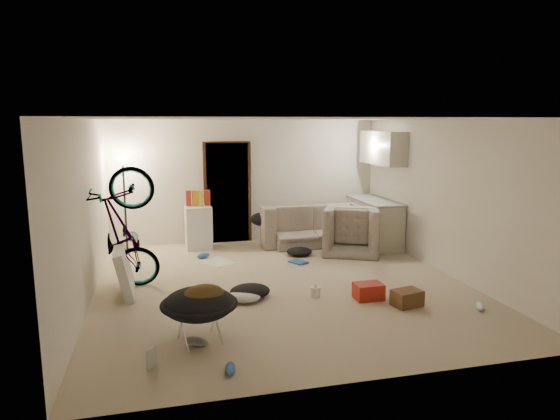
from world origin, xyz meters
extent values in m
cube|color=#C1AF94|center=(0.00, 0.00, -0.01)|extent=(5.50, 6.00, 0.02)
cube|color=white|center=(0.00, 0.00, 2.51)|extent=(5.50, 6.00, 0.02)
cube|color=silver|center=(0.00, 3.01, 1.25)|extent=(5.50, 0.02, 2.50)
cube|color=silver|center=(0.00, -3.01, 1.25)|extent=(5.50, 0.02, 2.50)
cube|color=silver|center=(-2.76, 0.00, 1.25)|extent=(0.02, 6.00, 2.50)
cube|color=silver|center=(2.76, 0.00, 1.25)|extent=(0.02, 6.00, 2.50)
cube|color=black|center=(-0.40, 2.97, 1.02)|extent=(0.85, 0.10, 2.04)
cube|color=#351E12|center=(-0.40, 2.94, 1.02)|extent=(0.97, 0.04, 2.10)
cylinder|color=black|center=(-2.40, 2.65, 0.01)|extent=(0.28, 0.28, 0.03)
cylinder|color=black|center=(-2.40, 2.65, 0.85)|extent=(0.04, 0.04, 1.70)
cone|color=#FFE0A5|center=(-2.40, 2.65, 1.72)|extent=(0.24, 0.24, 0.18)
cube|color=beige|center=(2.43, 2.00, 0.44)|extent=(0.60, 1.50, 0.88)
cube|color=gray|center=(2.43, 2.00, 0.90)|extent=(0.64, 1.54, 0.04)
cube|color=beige|center=(2.56, 2.00, 1.95)|extent=(0.38, 1.40, 0.65)
imported|color=#3D463E|center=(1.21, 2.45, 0.31)|extent=(2.12, 0.86, 0.61)
imported|color=#3D463E|center=(1.79, 1.62, 0.33)|extent=(1.29, 1.23, 0.66)
imported|color=black|center=(-2.30, 0.35, 0.49)|extent=(1.95, 1.02, 1.08)
imported|color=#A82619|center=(-1.96, -2.30, 0.01)|extent=(0.27, 0.26, 0.02)
cube|color=white|center=(-1.04, 2.55, 0.42)|extent=(0.51, 0.51, 0.84)
cube|color=#A82619|center=(-1.21, 2.55, 1.00)|extent=(0.10, 0.08, 0.30)
cube|color=orange|center=(-1.09, 2.55, 1.00)|extent=(0.11, 0.08, 0.30)
cube|color=gold|center=(-0.97, 2.55, 1.00)|extent=(0.11, 0.08, 0.30)
cube|color=#A82619|center=(-0.85, 2.55, 1.00)|extent=(0.10, 0.08, 0.30)
cylinder|color=silver|center=(-1.38, -1.73, 0.20)|extent=(0.57, 0.57, 0.40)
ellipsoid|color=black|center=(-1.38, -1.73, 0.45)|extent=(0.81, 0.81, 0.34)
torus|color=black|center=(-1.38, -1.73, 0.45)|extent=(0.87, 0.87, 0.06)
ellipsoid|color=#483418|center=(-1.33, -1.76, 0.56)|extent=(0.58, 0.53, 0.22)
ellipsoid|color=black|center=(0.26, 2.45, 0.54)|extent=(0.65, 0.57, 0.28)
cube|color=silver|center=(-2.30, 0.17, 0.35)|extent=(0.31, 1.06, 0.70)
cube|color=brown|center=(1.43, -1.27, 0.11)|extent=(0.43, 0.34, 0.22)
cube|color=#A82619|center=(1.03, -0.91, 0.11)|extent=(0.39, 0.29, 0.23)
cylinder|color=white|center=(0.34, -0.64, 0.07)|extent=(0.14, 0.14, 0.14)
cone|color=white|center=(0.34, -0.64, 0.17)|extent=(0.08, 0.08, 0.06)
cube|color=silver|center=(-0.81, 1.46, 0.00)|extent=(0.69, 0.74, 0.01)
cube|color=#2D54A2|center=(0.58, 1.07, 0.02)|extent=(0.34, 0.37, 0.03)
cube|color=silver|center=(-0.60, -0.20, 0.01)|extent=(0.26, 0.31, 0.03)
ellipsoid|color=#2D54A2|center=(-1.03, 1.77, 0.05)|extent=(0.29, 0.25, 0.10)
ellipsoid|color=#2D54A2|center=(-1.16, -2.53, 0.05)|extent=(0.15, 0.26, 0.09)
ellipsoid|color=slate|center=(-1.43, -1.85, 0.05)|extent=(0.31, 0.26, 0.11)
ellipsoid|color=white|center=(2.30, -1.65, 0.05)|extent=(0.22, 0.30, 0.10)
ellipsoid|color=black|center=(-0.57, -0.45, 0.09)|extent=(0.61, 0.53, 0.19)
ellipsoid|color=black|center=(0.73, 1.55, 0.07)|extent=(0.49, 0.42, 0.15)
ellipsoid|color=silver|center=(-0.67, -0.58, 0.07)|extent=(0.62, 0.61, 0.14)
camera|label=1|loc=(-1.78, -7.11, 2.46)|focal=32.00mm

